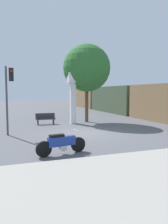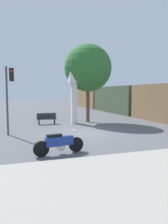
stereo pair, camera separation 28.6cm
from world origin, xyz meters
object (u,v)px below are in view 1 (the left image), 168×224
Objects in this scene: clock_tower at (73,89)px; bench at (46,118)px; motorcycle at (62,143)px; freight_train at (116,99)px; traffic_light at (9,88)px; street_tree at (87,68)px.

clock_tower reaches higher than bench.
motorcycle is 0.07× the size of freight_train.
traffic_light is 2.64× the size of bench.
bench is at bearing -175.80° from street_tree.
street_tree is 4.27× the size of bench.
traffic_light is 7.95m from street_tree.
motorcycle is at bearing -116.29° from street_tree.
traffic_light is at bearing -126.83° from bench.
clock_tower is 11.97m from freight_train.
street_tree is at bearing 19.89° from clock_tower.
freight_train reaches higher than motorcycle.
street_tree is (4.60, 9.30, 4.27)m from motorcycle.
street_tree is (-7.07, -7.81, 3.05)m from freight_train.
motorcycle is 0.50× the size of clock_tower.
motorcycle is at bearing -95.47° from bench.
traffic_light reaches higher than freight_train.
bench is at bearing 173.86° from clock_tower.
motorcycle is 9.07m from bench.
clock_tower reaches higher than traffic_light.
freight_train is 4.66× the size of street_tree.
freight_train is 7.56× the size of traffic_light.
street_tree is at bearing -132.12° from freight_train.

